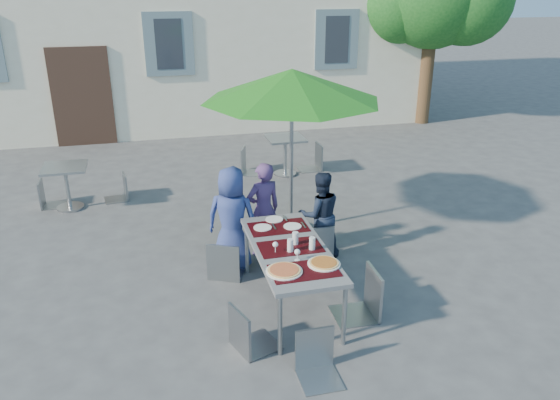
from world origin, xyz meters
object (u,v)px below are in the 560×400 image
object	(u,v)px
bg_chair_r_0	(118,172)
bg_chair_l_1	(248,145)
chair_2	(316,220)
child_1	(263,210)
chair_4	(366,266)
child_0	(232,219)
child_2	(320,215)
dining_table	(290,252)
bg_chair_l_0	(45,178)
chair_0	(224,238)
pizza_near_left	(284,270)
chair_1	(278,225)
bg_chair_r_1	(314,142)
pizza_near_right	(324,263)
chair_5	(318,330)
patio_umbrella	(292,86)
cafe_table_1	(285,149)
chair_3	(247,304)
cafe_table_0	(66,180)

from	to	relation	value
bg_chair_r_0	bg_chair_l_1	xyz separation A→B (m)	(2.42, 0.80, 0.08)
chair_2	child_1	bearing A→B (deg)	150.27
chair_4	bg_chair_l_1	xyz separation A→B (m)	(-0.31, 5.14, -0.05)
child_0	child_1	distance (m)	0.53
child_2	bg_chair_r_0	distance (m)	3.90
dining_table	bg_chair_l_0	size ratio (longest dim) A/B	2.14
dining_table	chair_0	world-z (taller)	chair_0
bg_chair_r_0	child_0	bearing A→B (deg)	-62.32
child_2	pizza_near_left	bearing A→B (deg)	62.17
chair_1	bg_chair_r_1	size ratio (longest dim) A/B	0.98
pizza_near_right	chair_5	xyz separation A→B (m)	(-0.31, -0.77, -0.26)
patio_umbrella	bg_chair_l_1	xyz separation A→B (m)	(-0.11, 2.75, -1.61)
chair_0	cafe_table_1	xyz separation A→B (m)	(1.75, 3.66, -0.04)
bg_chair_r_1	child_0	bearing A→B (deg)	-122.16
dining_table	bg_chair_l_0	distance (m)	5.01
pizza_near_left	child_1	distance (m)	1.87
pizza_near_right	child_1	world-z (taller)	child_1
chair_1	chair_3	size ratio (longest dim) A/B	1.01
pizza_near_right	chair_3	distance (m)	0.93
chair_3	cafe_table_1	xyz separation A→B (m)	(1.75, 5.17, -0.03)
bg_chair_r_0	cafe_table_1	world-z (taller)	bg_chair_r_0
chair_2	chair_4	distance (m)	1.39
child_2	bg_chair_l_1	world-z (taller)	child_2
cafe_table_0	bg_chair_l_0	world-z (taller)	bg_chair_l_0
chair_0	bg_chair_l_0	xyz separation A→B (m)	(-2.52, 3.08, -0.06)
child_1	bg_chair_r_0	world-z (taller)	child_1
child_1	child_2	distance (m)	0.76
child_0	child_2	bearing A→B (deg)	-153.84
chair_3	bg_chair_r_0	distance (m)	4.83
pizza_near_left	bg_chair_r_1	xyz separation A→B (m)	(1.97, 5.18, -0.20)
child_0	bg_chair_r_0	size ratio (longest dim) A/B	1.61
pizza_near_left	chair_3	bearing A→B (deg)	-157.51
cafe_table_0	pizza_near_left	bearing A→B (deg)	-58.62
child_2	bg_chair_l_1	distance (m)	3.63
pizza_near_left	bg_chair_r_0	xyz separation A→B (m)	(-1.77, 4.46, -0.27)
cafe_table_0	bg_chair_r_1	distance (m)	4.65
chair_4	bg_chair_r_1	distance (m)	5.16
chair_1	bg_chair_l_1	size ratio (longest dim) A/B	0.97
child_0	pizza_near_left	bearing A→B (deg)	124.52
cafe_table_1	bg_chair_l_1	bearing A→B (deg)	158.55
chair_5	bg_chair_r_1	distance (m)	6.18
cafe_table_1	chair_5	bearing A→B (deg)	-101.72
chair_0	chair_5	world-z (taller)	chair_0
pizza_near_left	pizza_near_right	distance (m)	0.45
chair_4	patio_umbrella	xyz separation A→B (m)	(-0.20, 2.39, 1.56)
dining_table	bg_chair_r_1	bearing A→B (deg)	69.26
bg_chair_l_0	bg_chair_r_0	distance (m)	1.17
child_1	chair_4	bearing A→B (deg)	100.51
pizza_near_left	chair_3	size ratio (longest dim) A/B	0.41
chair_2	chair_5	world-z (taller)	chair_2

